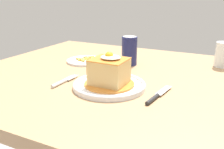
{
  "coord_description": "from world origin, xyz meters",
  "views": [
    {
      "loc": [
        0.31,
        -0.84,
        1.06
      ],
      "look_at": [
        -0.05,
        -0.11,
        0.79
      ],
      "focal_mm": 40.64,
      "sensor_mm": 36.0,
      "label": 1
    }
  ],
  "objects_px": {
    "soda_can": "(129,51)",
    "drinking_glass": "(223,56)",
    "main_plate": "(109,85)",
    "knife": "(156,97)",
    "fork": "(63,81)",
    "side_plate_fries": "(86,61)"
  },
  "relations": [
    {
      "from": "fork",
      "to": "knife",
      "type": "bearing_deg",
      "value": 2.95
    },
    {
      "from": "side_plate_fries",
      "to": "fork",
      "type": "bearing_deg",
      "value": -73.61
    },
    {
      "from": "soda_can",
      "to": "side_plate_fries",
      "type": "height_order",
      "value": "soda_can"
    },
    {
      "from": "fork",
      "to": "side_plate_fries",
      "type": "distance_m",
      "value": 0.29
    },
    {
      "from": "soda_can",
      "to": "drinking_glass",
      "type": "xyz_separation_m",
      "value": [
        0.37,
        0.15,
        -0.02
      ]
    },
    {
      "from": "main_plate",
      "to": "drinking_glass",
      "type": "xyz_separation_m",
      "value": [
        0.32,
        0.44,
        0.04
      ]
    },
    {
      "from": "fork",
      "to": "main_plate",
      "type": "bearing_deg",
      "value": 11.76
    },
    {
      "from": "main_plate",
      "to": "side_plate_fries",
      "type": "distance_m",
      "value": 0.34
    },
    {
      "from": "drinking_glass",
      "to": "side_plate_fries",
      "type": "xyz_separation_m",
      "value": [
        -0.56,
        -0.19,
        -0.04
      ]
    },
    {
      "from": "drinking_glass",
      "to": "side_plate_fries",
      "type": "relative_size",
      "value": 0.62
    },
    {
      "from": "fork",
      "to": "soda_can",
      "type": "xyz_separation_m",
      "value": [
        0.11,
        0.32,
        0.06
      ]
    },
    {
      "from": "knife",
      "to": "soda_can",
      "type": "distance_m",
      "value": 0.38
    },
    {
      "from": "main_plate",
      "to": "fork",
      "type": "xyz_separation_m",
      "value": [
        -0.17,
        -0.03,
        -0.0
      ]
    },
    {
      "from": "fork",
      "to": "side_plate_fries",
      "type": "relative_size",
      "value": 0.83
    },
    {
      "from": "fork",
      "to": "side_plate_fries",
      "type": "height_order",
      "value": "side_plate_fries"
    },
    {
      "from": "main_plate",
      "to": "knife",
      "type": "distance_m",
      "value": 0.17
    },
    {
      "from": "knife",
      "to": "side_plate_fries",
      "type": "bearing_deg",
      "value": 147.99
    },
    {
      "from": "main_plate",
      "to": "soda_can",
      "type": "bearing_deg",
      "value": 99.98
    },
    {
      "from": "knife",
      "to": "fork",
      "type": "bearing_deg",
      "value": -177.05
    },
    {
      "from": "fork",
      "to": "drinking_glass",
      "type": "height_order",
      "value": "drinking_glass"
    },
    {
      "from": "drinking_glass",
      "to": "side_plate_fries",
      "type": "bearing_deg",
      "value": -160.92
    },
    {
      "from": "knife",
      "to": "drinking_glass",
      "type": "height_order",
      "value": "drinking_glass"
    }
  ]
}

